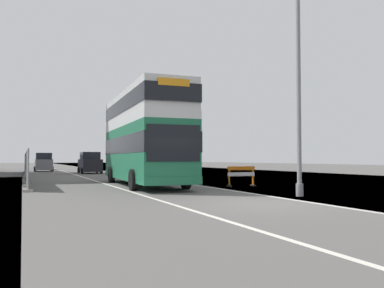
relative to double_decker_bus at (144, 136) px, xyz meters
The scene contains 8 objects.
ground 10.75m from the double_decker_bus, 81.80° to the right, with size 140.00×280.00×0.10m.
double_decker_bus is the anchor object (origin of this frame).
lamppost_foreground 9.69m from the double_decker_bus, 66.12° to the right, with size 0.29×0.70×9.55m.
roadworks_barrier 5.79m from the double_decker_bus, 31.89° to the right, with size 1.58×0.54×1.07m.
construction_site_fence 12.79m from the double_decker_bus, 118.20° to the left, with size 0.44×27.40×1.96m.
car_oncoming_near 19.98m from the double_decker_bus, 89.73° to the left, with size 2.09×4.12×2.15m.
car_receding_mid 28.62m from the double_decker_bus, 97.95° to the left, with size 2.07×3.91×2.15m.
car_receding_far 37.75m from the double_decker_bus, 95.52° to the left, with size 2.03×4.26×2.06m.
Camera 1 is at (-7.19, -11.27, 1.49)m, focal length 37.46 mm.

